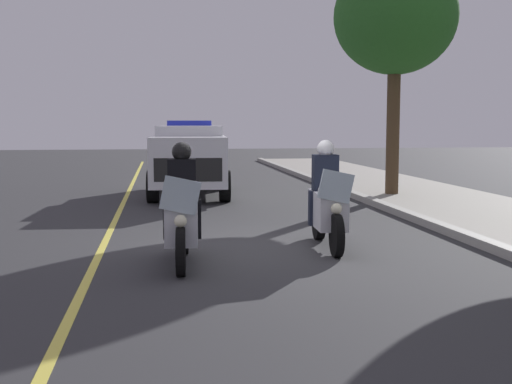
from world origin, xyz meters
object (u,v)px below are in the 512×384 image
police_motorcycle_lead_left (182,215)px  tree_far_back (395,18)px  police_suv (190,157)px  police_motorcycle_lead_right (327,204)px

police_motorcycle_lead_left → tree_far_back: bearing=142.6°
police_motorcycle_lead_left → tree_far_back: size_ratio=0.35×
tree_far_back → police_motorcycle_lead_left: bearing=-37.4°
police_motorcycle_lead_left → police_suv: police_suv is taller
police_suv → tree_far_back: 6.58m
police_motorcycle_lead_left → police_suv: 8.86m
police_motorcycle_lead_right → tree_far_back: (-6.71, 3.49, 4.02)m
police_motorcycle_lead_left → police_suv: size_ratio=0.43×
police_motorcycle_lead_right → tree_far_back: 8.57m
police_motorcycle_lead_left → tree_far_back: 10.40m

